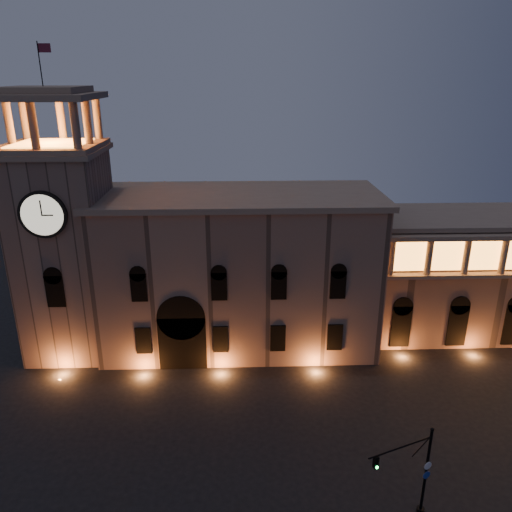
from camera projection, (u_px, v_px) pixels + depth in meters
name	position (u px, v px, depth m)	size (l,w,h in m)	color
ground	(267.00, 482.00, 38.39)	(160.00, 160.00, 0.00)	black
government_building	(238.00, 271.00, 55.86)	(30.80, 12.80, 17.60)	#7E6152
clock_tower	(65.00, 244.00, 53.08)	(9.80, 9.80, 32.40)	#7E6152
traffic_light	(416.00, 473.00, 34.16)	(5.04, 2.21, 7.34)	black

